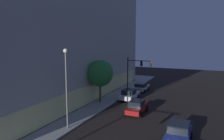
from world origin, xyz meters
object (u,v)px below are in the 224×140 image
at_px(car_silver, 141,87).
at_px(car_white, 129,94).
at_px(sidewalk_tree, 100,73).
at_px(car_red, 137,107).
at_px(traffic_light_far_corner, 137,68).
at_px(street_lamp_sidewalk, 66,79).
at_px(modern_building, 27,35).
at_px(car_blue, 178,133).

bearing_deg(car_silver, car_white, -179.87).
distance_m(sidewalk_tree, car_red, 7.48).
bearing_deg(traffic_light_far_corner, sidewalk_tree, 163.53).
bearing_deg(street_lamp_sidewalk, car_white, -8.49).
height_order(modern_building, car_white, modern_building).
bearing_deg(street_lamp_sidewalk, car_blue, -79.78).
bearing_deg(traffic_light_far_corner, car_red, -161.97).
relative_size(modern_building, car_silver, 9.32).
distance_m(traffic_light_far_corner, car_blue, 19.43).
bearing_deg(car_white, sidewalk_tree, 136.61).
bearing_deg(car_red, street_lamp_sidewalk, 146.80).
bearing_deg(car_silver, modern_building, 118.50).
height_order(car_blue, car_silver, car_blue).
bearing_deg(car_silver, sidewalk_tree, 161.58).
relative_size(modern_building, sidewalk_tree, 6.37).
bearing_deg(car_blue, car_silver, 26.35).
bearing_deg(traffic_light_far_corner, car_white, -173.86).
xyz_separation_m(car_blue, car_white, (11.16, 8.64, -0.01)).
relative_size(traffic_light_far_corner, car_silver, 1.42).
relative_size(traffic_light_far_corner, car_red, 1.34).
relative_size(street_lamp_sidewalk, car_blue, 1.84).
distance_m(traffic_light_far_corner, street_lamp_sidewalk, 18.71).
bearing_deg(sidewalk_tree, car_silver, -18.42).
bearing_deg(street_lamp_sidewalk, car_silver, -5.70).
bearing_deg(sidewalk_tree, traffic_light_far_corner, -16.47).
relative_size(car_red, car_silver, 1.06).
height_order(street_lamp_sidewalk, car_white, street_lamp_sidewalk).
height_order(traffic_light_far_corner, car_blue, traffic_light_far_corner).
height_order(traffic_light_far_corner, sidewalk_tree, sidewalk_tree).
relative_size(street_lamp_sidewalk, car_red, 1.80).
relative_size(sidewalk_tree, car_white, 1.42).
bearing_deg(sidewalk_tree, car_red, -107.99).
bearing_deg(street_lamp_sidewalk, traffic_light_far_corner, -4.15).
relative_size(traffic_light_far_corner, street_lamp_sidewalk, 0.74).
xyz_separation_m(traffic_light_far_corner, street_lamp_sidewalk, (-18.64, 1.35, 0.86)).
bearing_deg(traffic_light_far_corner, modern_building, 117.36).
height_order(street_lamp_sidewalk, car_blue, street_lamp_sidewalk).
relative_size(sidewalk_tree, car_red, 1.38).
height_order(modern_building, sidewalk_tree, modern_building).
relative_size(street_lamp_sidewalk, car_silver, 1.91).
xyz_separation_m(car_blue, car_silver, (17.47, 8.66, -0.06)).
relative_size(car_blue, car_white, 1.01).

